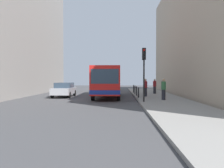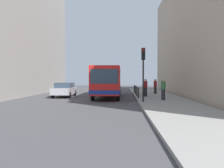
% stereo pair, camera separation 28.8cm
% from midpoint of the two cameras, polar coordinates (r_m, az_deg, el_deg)
% --- Properties ---
extents(ground_plane, '(80.00, 80.00, 0.00)m').
position_cam_midpoint_polar(ground_plane, '(21.34, -2.43, -3.83)').
color(ground_plane, '#424244').
extents(sidewalk, '(4.40, 40.00, 0.15)m').
position_cam_midpoint_polar(sidewalk, '(21.56, 12.05, -3.61)').
color(sidewalk, gray).
rests_on(sidewalk, ground).
extents(building_right, '(7.00, 32.00, 13.74)m').
position_cam_midpoint_polar(building_right, '(27.42, 23.61, 11.65)').
color(building_right, '#B2A38C').
rests_on(building_right, ground).
extents(bus, '(2.55, 11.02, 3.00)m').
position_cam_midpoint_polar(bus, '(24.82, -0.60, 0.91)').
color(bus, red).
rests_on(bus, ground).
extents(car_beside_bus, '(1.92, 4.43, 1.48)m').
position_cam_midpoint_polar(car_beside_bus, '(25.06, -10.97, -1.26)').
color(car_beside_bus, '#A5A8AD').
rests_on(car_beside_bus, ground).
extents(car_behind_bus, '(1.92, 4.43, 1.48)m').
position_cam_midpoint_polar(car_behind_bus, '(36.05, -0.49, -0.39)').
color(car_behind_bus, maroon).
rests_on(car_behind_bus, ground).
extents(traffic_light, '(0.28, 0.33, 4.10)m').
position_cam_midpoint_polar(traffic_light, '(18.33, 7.93, 4.68)').
color(traffic_light, black).
rests_on(traffic_light, sidewalk).
extents(bollard_near, '(0.11, 0.11, 0.95)m').
position_cam_midpoint_polar(bollard_near, '(22.08, 6.71, -2.03)').
color(bollard_near, black).
rests_on(bollard_near, sidewalk).
extents(bollard_mid, '(0.11, 0.11, 0.95)m').
position_cam_midpoint_polar(bollard_mid, '(24.54, 6.28, -1.68)').
color(bollard_mid, black).
rests_on(bollard_mid, sidewalk).
extents(bollard_far, '(0.11, 0.11, 0.95)m').
position_cam_midpoint_polar(bollard_far, '(26.99, 5.93, -1.38)').
color(bollard_far, black).
rests_on(bollard_far, sidewalk).
extents(bollard_farthest, '(0.11, 0.11, 0.95)m').
position_cam_midpoint_polar(bollard_farthest, '(29.45, 5.63, -1.14)').
color(bollard_farthest, black).
rests_on(bollard_farthest, sidewalk).
extents(pedestrian_near_signal, '(0.38, 0.38, 1.76)m').
position_cam_midpoint_polar(pedestrian_near_signal, '(20.13, 12.55, -1.25)').
color(pedestrian_near_signal, '#26262D').
rests_on(pedestrian_near_signal, sidewalk).
extents(pedestrian_mid_sidewalk, '(0.38, 0.38, 1.74)m').
position_cam_midpoint_polar(pedestrian_mid_sidewalk, '(23.58, 8.36, -0.85)').
color(pedestrian_mid_sidewalk, '#26262D').
rests_on(pedestrian_mid_sidewalk, sidewalk).
extents(pedestrian_far_sidewalk, '(0.38, 0.38, 1.68)m').
position_cam_midpoint_polar(pedestrian_far_sidewalk, '(28.00, 10.59, -0.55)').
color(pedestrian_far_sidewalk, '#26262D').
rests_on(pedestrian_far_sidewalk, sidewalk).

